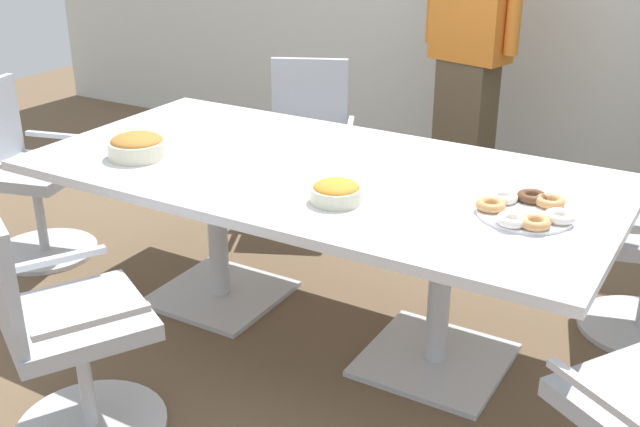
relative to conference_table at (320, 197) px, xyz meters
The scene contains 9 objects.
ground_plane 0.63m from the conference_table, ahead, with size 10.00×10.00×0.01m, color brown.
conference_table is the anchor object (origin of this frame).
office_chair_0 1.16m from the conference_table, 109.69° to the right, with size 0.73×0.73×0.91m.
office_chair_3 1.24m from the conference_table, 123.91° to the left, with size 0.72×0.72×0.91m.
office_chair_4 1.71m from the conference_table, behind, with size 0.66×0.66×0.91m.
person_standing_0 1.73m from the conference_table, 90.13° to the left, with size 0.61×0.32×1.85m.
snack_bowl_chips_orange 0.40m from the conference_table, 50.16° to the right, with size 0.19×0.19×0.08m.
snack_bowl_pretzels 0.81m from the conference_table, 160.09° to the right, with size 0.25×0.25×0.10m.
donut_platter 0.88m from the conference_table, ahead, with size 0.35×0.35×0.04m.
Camera 1 is at (1.51, -2.57, 1.83)m, focal length 43.61 mm.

